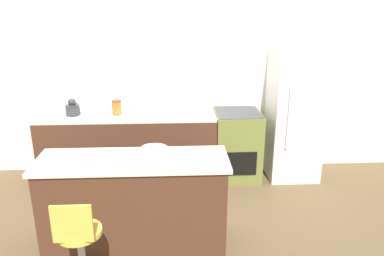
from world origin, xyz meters
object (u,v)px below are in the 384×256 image
object	(u,v)px
oven_range	(237,145)
stool_chair	(80,247)
mixing_bowl	(156,111)
refrigerator	(294,115)
kettle	(73,108)

from	to	relation	value
oven_range	stool_chair	xyz separation A→B (m)	(-1.63, -2.12, -0.04)
mixing_bowl	refrigerator	bearing A→B (deg)	0.18
kettle	oven_range	bearing A→B (deg)	0.18
kettle	mixing_bowl	world-z (taller)	kettle
oven_range	stool_chair	bearing A→B (deg)	-127.64
refrigerator	mixing_bowl	bearing A→B (deg)	-179.82
stool_chair	kettle	bearing A→B (deg)	103.97
kettle	mixing_bowl	xyz separation A→B (m)	(1.08, 0.00, -0.05)
stool_chair	kettle	world-z (taller)	kettle
kettle	stool_chair	bearing A→B (deg)	-76.03
refrigerator	stool_chair	distance (m)	3.23
oven_range	stool_chair	distance (m)	2.68
stool_chair	mixing_bowl	distance (m)	2.25
oven_range	mixing_bowl	distance (m)	1.19
refrigerator	kettle	xyz separation A→B (m)	(-2.92, -0.01, 0.14)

